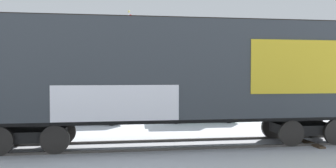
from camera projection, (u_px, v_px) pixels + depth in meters
The scene contains 7 objects.
ground_plane at pixel (178, 145), 11.79m from camera, with size 260.00×260.00×0.00m, color silver.
track at pixel (152, 145), 11.65m from camera, with size 60.02×3.51×0.08m.
freight_car at pixel (176, 72), 11.69m from camera, with size 15.41×3.08×4.55m.
flagpole at pixel (130, 48), 24.39m from camera, with size 0.77×1.06×7.20m.
hillside at pixel (124, 62), 80.19m from camera, with size 130.14×37.69×14.37m.
parked_car_silver at pixel (80, 106), 16.85m from camera, with size 4.58×1.90×1.82m.
parked_car_green at pixel (198, 105), 17.86m from camera, with size 4.20×2.10×1.74m.
Camera 1 is at (-2.24, -11.51, 2.55)m, focal length 35.34 mm.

